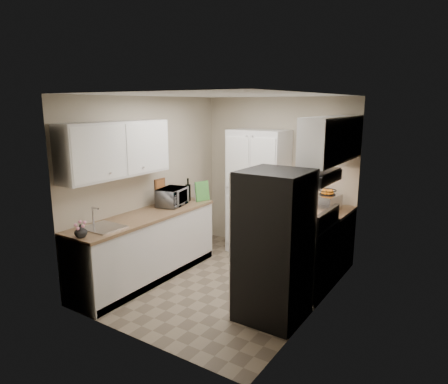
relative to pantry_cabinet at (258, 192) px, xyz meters
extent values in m
plane|color=#7A6B56|center=(0.20, -1.32, -1.00)|extent=(3.20, 3.20, 0.00)
cube|color=#C0B09B|center=(0.20, 0.28, 0.25)|extent=(2.60, 0.04, 2.50)
cube|color=#C0B09B|center=(0.20, -2.92, 0.25)|extent=(2.60, 0.04, 2.50)
cube|color=#C0B09B|center=(-1.10, -1.32, 0.25)|extent=(0.04, 3.20, 2.50)
cube|color=#C0B09B|center=(1.50, -1.32, 0.25)|extent=(0.04, 3.20, 2.50)
cube|color=silver|center=(0.20, -1.32, 1.50)|extent=(2.60, 3.20, 0.04)
cube|color=silver|center=(-0.93, -2.07, 0.83)|extent=(0.33, 1.60, 0.70)
cube|color=silver|center=(1.33, -0.50, 0.89)|extent=(0.33, 1.55, 0.58)
cube|color=#99999E|center=(1.27, -0.93, 0.52)|extent=(0.45, 0.76, 0.13)
cube|color=#B7B7BC|center=(-0.79, -2.47, -0.07)|extent=(0.45, 0.40, 0.02)
cube|color=brown|center=(-1.09, -1.12, 0.18)|extent=(0.02, 0.22, 0.22)
cube|color=silver|center=(0.00, 0.00, 0.00)|extent=(0.90, 0.55, 2.00)
cube|color=silver|center=(-0.79, -1.75, -0.56)|extent=(0.60, 2.30, 0.88)
cube|color=#846647|center=(-0.79, -1.75, -0.10)|extent=(0.63, 2.33, 0.04)
cube|color=silver|center=(1.19, -0.12, -0.56)|extent=(0.60, 0.80, 0.88)
cube|color=#846647|center=(1.19, -0.12, -0.10)|extent=(0.63, 0.83, 0.04)
cube|color=#B7B7BC|center=(1.17, -0.93, -0.55)|extent=(0.64, 0.76, 0.90)
cube|color=black|center=(1.17, -0.93, -0.08)|extent=(0.66, 0.78, 0.03)
cube|color=black|center=(1.46, -0.93, 0.02)|extent=(0.06, 0.76, 0.22)
cube|color=pink|center=(0.80, -1.06, -0.45)|extent=(0.01, 0.16, 0.42)
cube|color=beige|center=(0.80, -0.83, -0.45)|extent=(0.01, 0.16, 0.42)
cube|color=#B7B7BC|center=(1.14, -1.73, -0.15)|extent=(0.70, 0.72, 1.70)
imported|color=#AFAEB3|center=(-0.81, -1.16, 0.05)|extent=(0.42, 0.53, 0.26)
cylinder|color=black|center=(-0.80, -0.79, 0.08)|extent=(0.08, 0.08, 0.32)
imported|color=white|center=(-0.73, -2.83, -0.01)|extent=(0.17, 0.17, 0.15)
cube|color=#438E3B|center=(-0.61, -0.68, 0.07)|extent=(0.09, 0.24, 0.31)
cube|color=silver|center=(1.19, -0.17, 0.03)|extent=(0.36, 0.43, 0.22)
cube|color=tan|center=(0.37, -0.72, -0.99)|extent=(0.71, 0.86, 0.01)
camera|label=1|loc=(2.97, -5.54, 1.39)|focal=32.00mm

